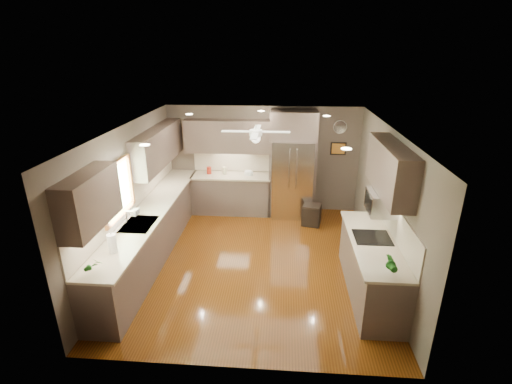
# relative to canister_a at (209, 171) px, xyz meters

# --- Properties ---
(floor) EXTENTS (5.00, 5.00, 0.00)m
(floor) POSITION_rel_canister_a_xyz_m (1.25, -2.24, -1.02)
(floor) COLOR #452209
(floor) RESTS_ON ground
(ceiling) EXTENTS (5.00, 5.00, 0.00)m
(ceiling) POSITION_rel_canister_a_xyz_m (1.25, -2.24, 1.48)
(ceiling) COLOR white
(ceiling) RESTS_ON ground
(wall_back) EXTENTS (4.50, 0.00, 4.50)m
(wall_back) POSITION_rel_canister_a_xyz_m (1.25, 0.26, 0.23)
(wall_back) COLOR brown
(wall_back) RESTS_ON ground
(wall_front) EXTENTS (4.50, 0.00, 4.50)m
(wall_front) POSITION_rel_canister_a_xyz_m (1.25, -4.74, 0.23)
(wall_front) COLOR brown
(wall_front) RESTS_ON ground
(wall_left) EXTENTS (0.00, 5.00, 5.00)m
(wall_left) POSITION_rel_canister_a_xyz_m (-1.00, -2.24, 0.23)
(wall_left) COLOR brown
(wall_left) RESTS_ON ground
(wall_right) EXTENTS (0.00, 5.00, 5.00)m
(wall_right) POSITION_rel_canister_a_xyz_m (3.50, -2.24, 0.23)
(wall_right) COLOR brown
(wall_right) RESTS_ON ground
(canister_a) EXTENTS (0.14, 0.14, 0.17)m
(canister_a) POSITION_rel_canister_a_xyz_m (0.00, 0.00, 0.00)
(canister_a) COLOR maroon
(canister_a) RESTS_ON back_run
(canister_c) EXTENTS (0.13, 0.13, 0.16)m
(canister_c) POSITION_rel_canister_a_xyz_m (0.37, 0.02, 0.01)
(canister_c) COLOR #BAB48B
(canister_c) RESTS_ON back_run
(soap_bottle) EXTENTS (0.11, 0.11, 0.21)m
(soap_bottle) POSITION_rel_canister_a_xyz_m (-0.82, -2.47, 0.03)
(soap_bottle) COLOR white
(soap_bottle) RESTS_ON left_run
(potted_plant_left) EXTENTS (0.17, 0.14, 0.27)m
(potted_plant_left) POSITION_rel_canister_a_xyz_m (-0.70, -4.23, 0.05)
(potted_plant_left) COLOR #1C601B
(potted_plant_left) RESTS_ON left_run
(potted_plant_right) EXTENTS (0.18, 0.16, 0.30)m
(potted_plant_right) POSITION_rel_canister_a_xyz_m (3.17, -3.93, 0.07)
(potted_plant_right) COLOR #1C601B
(potted_plant_right) RESTS_ON right_run
(bowl) EXTENTS (0.26, 0.26, 0.05)m
(bowl) POSITION_rel_canister_a_xyz_m (0.94, -0.07, -0.05)
(bowl) COLOR #BAB48B
(bowl) RESTS_ON back_run
(left_run) EXTENTS (0.65, 4.70, 1.45)m
(left_run) POSITION_rel_canister_a_xyz_m (-0.70, -2.09, -0.54)
(left_run) COLOR #4A3B35
(left_run) RESTS_ON ground
(back_run) EXTENTS (1.85, 0.65, 1.45)m
(back_run) POSITION_rel_canister_a_xyz_m (0.53, -0.03, -0.54)
(back_run) COLOR #4A3B35
(back_run) RESTS_ON ground
(uppers) EXTENTS (4.50, 4.70, 0.95)m
(uppers) POSITION_rel_canister_a_xyz_m (0.51, -1.53, 0.85)
(uppers) COLOR #4A3B35
(uppers) RESTS_ON wall_left
(window) EXTENTS (0.05, 1.12, 0.92)m
(window) POSITION_rel_canister_a_xyz_m (-0.97, -2.74, 0.53)
(window) COLOR #BFF2B2
(window) RESTS_ON wall_left
(sink) EXTENTS (0.50, 0.70, 0.32)m
(sink) POSITION_rel_canister_a_xyz_m (-0.68, -2.74, -0.11)
(sink) COLOR silver
(sink) RESTS_ON left_run
(refrigerator) EXTENTS (1.06, 0.75, 2.45)m
(refrigerator) POSITION_rel_canister_a_xyz_m (1.95, -0.08, 0.17)
(refrigerator) COLOR silver
(refrigerator) RESTS_ON ground
(right_run) EXTENTS (0.70, 2.20, 1.45)m
(right_run) POSITION_rel_canister_a_xyz_m (3.18, -3.04, -0.54)
(right_run) COLOR #4A3B35
(right_run) RESTS_ON ground
(microwave) EXTENTS (0.43, 0.55, 0.34)m
(microwave) POSITION_rel_canister_a_xyz_m (3.28, -2.79, 0.46)
(microwave) COLOR silver
(microwave) RESTS_ON wall_right
(ceiling_fan) EXTENTS (1.18, 1.18, 0.32)m
(ceiling_fan) POSITION_rel_canister_a_xyz_m (1.25, -1.94, 1.31)
(ceiling_fan) COLOR white
(ceiling_fan) RESTS_ON ceiling
(recessed_lights) EXTENTS (2.84, 3.14, 0.01)m
(recessed_lights) POSITION_rel_canister_a_xyz_m (1.21, -1.84, 1.47)
(recessed_lights) COLOR white
(recessed_lights) RESTS_ON ceiling
(wall_clock) EXTENTS (0.30, 0.03, 0.30)m
(wall_clock) POSITION_rel_canister_a_xyz_m (3.00, 0.24, 1.03)
(wall_clock) COLOR white
(wall_clock) RESTS_ON wall_back
(framed_print) EXTENTS (0.36, 0.03, 0.30)m
(framed_print) POSITION_rel_canister_a_xyz_m (3.00, 0.24, 0.53)
(framed_print) COLOR black
(framed_print) RESTS_ON wall_back
(stool) EXTENTS (0.47, 0.47, 0.47)m
(stool) POSITION_rel_canister_a_xyz_m (2.41, -0.60, -0.78)
(stool) COLOR black
(stool) RESTS_ON ground
(paper_towel) EXTENTS (0.13, 0.13, 0.32)m
(paper_towel) POSITION_rel_canister_a_xyz_m (-0.70, -3.67, 0.06)
(paper_towel) COLOR white
(paper_towel) RESTS_ON left_run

